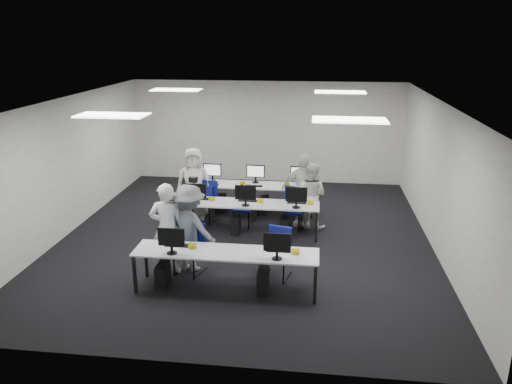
# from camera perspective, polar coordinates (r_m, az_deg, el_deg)

# --- Properties ---
(room) EXTENTS (9.00, 9.02, 3.00)m
(room) POSITION_cam_1_polar(r_m,az_deg,el_deg) (10.63, -1.23, 2.32)
(room) COLOR black
(room) RESTS_ON ground
(ceiling_panels) EXTENTS (5.20, 4.60, 0.02)m
(ceiling_panels) POSITION_cam_1_polar(r_m,az_deg,el_deg) (10.34, -1.29, 10.28)
(ceiling_panels) COLOR white
(ceiling_panels) RESTS_ON room
(desk_front) EXTENTS (3.20, 0.70, 0.73)m
(desk_front) POSITION_cam_1_polar(r_m,az_deg,el_deg) (8.69, -3.47, -7.11)
(desk_front) COLOR silver
(desk_front) RESTS_ON ground
(desk_mid) EXTENTS (3.20, 0.70, 0.73)m
(desk_mid) POSITION_cam_1_polar(r_m,az_deg,el_deg) (11.07, -1.06, -1.50)
(desk_mid) COLOR silver
(desk_mid) RESTS_ON ground
(desk_back) EXTENTS (3.20, 0.70, 0.73)m
(desk_back) POSITION_cam_1_polar(r_m,az_deg,el_deg) (12.39, -0.15, 0.62)
(desk_back) COLOR silver
(desk_back) RESTS_ON ground
(equipment_front) EXTENTS (2.51, 0.41, 1.19)m
(equipment_front) POSITION_cam_1_polar(r_m,az_deg,el_deg) (8.85, -4.69, -8.99)
(equipment_front) COLOR #0B3B94
(equipment_front) RESTS_ON desk_front
(equipment_mid) EXTENTS (2.91, 0.41, 1.19)m
(equipment_mid) POSITION_cam_1_polar(r_m,az_deg,el_deg) (11.19, -2.04, -3.05)
(equipment_mid) COLOR white
(equipment_mid) RESTS_ON desk_mid
(equipment_back) EXTENTS (2.91, 0.41, 1.19)m
(equipment_back) POSITION_cam_1_polar(r_m,az_deg,el_deg) (12.48, 0.73, -0.80)
(equipment_back) COLOR white
(equipment_back) RESTS_ON desk_back
(chair_0) EXTENTS (0.58, 0.61, 0.95)m
(chair_0) POSITION_cam_1_polar(r_m,az_deg,el_deg) (9.54, -7.51, -7.40)
(chair_0) COLOR navy
(chair_0) RESTS_ON ground
(chair_1) EXTENTS (0.56, 0.59, 0.94)m
(chair_1) POSITION_cam_1_polar(r_m,az_deg,el_deg) (9.28, 2.39, -8.02)
(chair_1) COLOR navy
(chair_1) RESTS_ON ground
(chair_2) EXTENTS (0.58, 0.61, 0.96)m
(chair_2) POSITION_cam_1_polar(r_m,az_deg,el_deg) (12.01, -5.77, -1.93)
(chair_2) COLOR navy
(chair_2) RESTS_ON ground
(chair_3) EXTENTS (0.41, 0.45, 0.82)m
(chair_3) POSITION_cam_1_polar(r_m,az_deg,el_deg) (11.67, -1.57, -2.67)
(chair_3) COLOR navy
(chair_3) RESTS_ON ground
(chair_4) EXTENTS (0.51, 0.54, 0.82)m
(chair_4) POSITION_cam_1_polar(r_m,az_deg,el_deg) (11.54, 4.42, -2.95)
(chair_4) COLOR navy
(chair_4) RESTS_ON ground
(chair_5) EXTENTS (0.44, 0.47, 0.86)m
(chair_5) POSITION_cam_1_polar(r_m,az_deg,el_deg) (12.25, -5.68, -1.69)
(chair_5) COLOR navy
(chair_5) RESTS_ON ground
(chair_6) EXTENTS (0.47, 0.50, 0.83)m
(chair_6) POSITION_cam_1_polar(r_m,az_deg,el_deg) (12.09, -0.91, -1.91)
(chair_6) COLOR navy
(chair_6) RESTS_ON ground
(chair_7) EXTENTS (0.52, 0.55, 0.93)m
(chair_7) POSITION_cam_1_polar(r_m,az_deg,el_deg) (11.97, 4.49, -2.01)
(chair_7) COLOR navy
(chair_7) RESTS_ON ground
(handbag) EXTENTS (0.45, 0.35, 0.33)m
(handbag) POSITION_cam_1_polar(r_m,az_deg,el_deg) (11.29, -7.94, -0.13)
(handbag) COLOR #8E6C49
(handbag) RESTS_ON desk_mid
(student_0) EXTENTS (0.70, 0.52, 1.75)m
(student_0) POSITION_cam_1_polar(r_m,az_deg,el_deg) (9.39, -10.11, -4.13)
(student_0) COLOR silver
(student_0) RESTS_ON ground
(student_1) EXTENTS (0.92, 0.83, 1.54)m
(student_1) POSITION_cam_1_polar(r_m,az_deg,el_deg) (11.53, 6.27, -0.35)
(student_1) COLOR silver
(student_1) RESTS_ON ground
(student_2) EXTENTS (0.95, 0.71, 1.75)m
(student_2) POSITION_cam_1_polar(r_m,az_deg,el_deg) (12.03, -7.10, 0.92)
(student_2) COLOR silver
(student_2) RESTS_ON ground
(student_3) EXTENTS (1.08, 0.63, 1.72)m
(student_3) POSITION_cam_1_polar(r_m,az_deg,el_deg) (11.54, 5.35, 0.18)
(student_3) COLOR silver
(student_3) RESTS_ON ground
(photographer) EXTENTS (1.24, 0.95, 1.69)m
(photographer) POSITION_cam_1_polar(r_m,az_deg,el_deg) (9.42, -7.59, -4.13)
(photographer) COLOR slate
(photographer) RESTS_ON ground
(dslr_camera) EXTENTS (0.19, 0.22, 0.10)m
(dslr_camera) POSITION_cam_1_polar(r_m,az_deg,el_deg) (9.27, -7.20, 1.40)
(dslr_camera) COLOR black
(dslr_camera) RESTS_ON photographer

